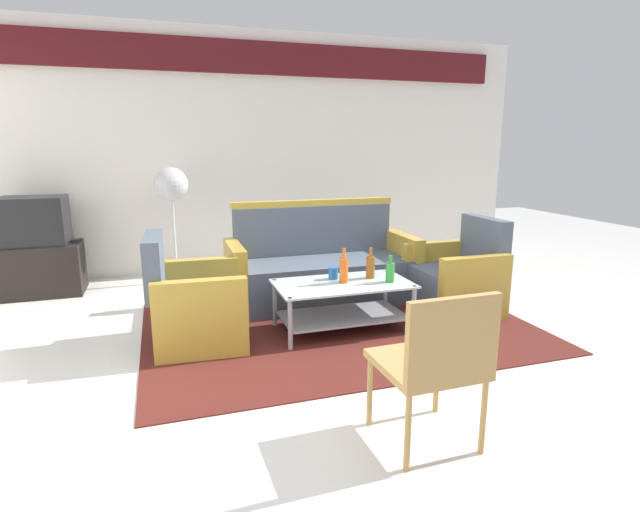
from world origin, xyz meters
name	(u,v)px	position (x,y,z in m)	size (l,w,h in m)	color
ground_plane	(368,363)	(0.00, 0.00, 0.00)	(14.00, 14.00, 0.00)	silver
wall_back	(271,147)	(0.00, 3.05, 1.48)	(6.52, 0.19, 2.80)	silver
rug	(339,326)	(0.04, 0.72, 0.01)	(3.16, 2.22, 0.01)	#511E19
couch	(322,270)	(0.12, 1.44, 0.32)	(1.80, 0.75, 0.96)	#4C5666
armchair_left	(195,307)	(-1.13, 0.75, 0.29)	(0.73, 0.79, 0.85)	#4C5666
armchair_right	(457,281)	(1.21, 0.79, 0.29)	(0.70, 0.76, 0.85)	#4C5666
coffee_table	(343,299)	(0.04, 0.64, 0.27)	(1.10, 0.60, 0.40)	silver
bottle_brown	(370,266)	(0.32, 0.71, 0.51)	(0.07, 0.07, 0.26)	brown
bottle_orange	(344,270)	(0.05, 0.65, 0.52)	(0.07, 0.07, 0.28)	#D85919
bottle_green	(390,272)	(0.42, 0.55, 0.50)	(0.07, 0.07, 0.22)	#2D8C38
cup	(333,273)	(0.01, 0.77, 0.46)	(0.08, 0.08, 0.10)	#2659A5
tv_stand	(40,269)	(-2.54, 2.55, 0.26)	(0.80, 0.50, 0.52)	black
television	(34,221)	(-2.54, 2.55, 0.76)	(0.61, 0.46, 0.48)	black
pedestal_fan	(171,191)	(-1.20, 2.60, 1.01)	(0.36, 0.36, 1.27)	#2D2D33
wicker_chair	(436,357)	(-0.09, -1.03, 0.49)	(0.49, 0.49, 0.84)	#AD844C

